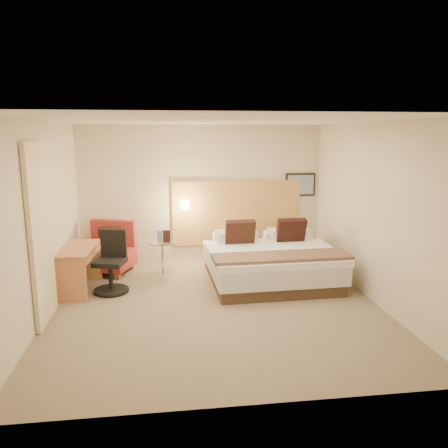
{
  "coord_description": "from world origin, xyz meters",
  "views": [
    {
      "loc": [
        -0.68,
        -6.13,
        2.52
      ],
      "look_at": [
        0.21,
        0.71,
        1.09
      ],
      "focal_mm": 35.0,
      "sensor_mm": 36.0,
      "label": 1
    }
  ],
  "objects": [
    {
      "name": "desk",
      "position": [
        -2.11,
        0.93,
        0.57
      ],
      "size": [
        0.6,
        1.18,
        0.72
      ],
      "color": "#AB6B43",
      "rests_on": "floor"
    },
    {
      "name": "art_frame",
      "position": [
        2.02,
        2.48,
        1.5
      ],
      "size": [
        0.62,
        0.03,
        0.47
      ],
      "primitive_type": "cube",
      "color": "black",
      "rests_on": "wall_back"
    },
    {
      "name": "desk_chair",
      "position": [
        -1.61,
        0.8,
        0.41
      ],
      "size": [
        0.67,
        0.67,
        0.99
      ],
      "color": "black",
      "rests_on": "floor"
    },
    {
      "name": "lounge_chair",
      "position": [
        -1.79,
        1.89,
        0.37
      ],
      "size": [
        1.08,
        1.02,
        0.93
      ],
      "color": "#9F744B",
      "rests_on": "floor"
    },
    {
      "name": "ceiling",
      "position": [
        0.0,
        0.0,
        2.71
      ],
      "size": [
        4.8,
        5.0,
        0.02
      ],
      "primitive_type": "cube",
      "color": "white",
      "rests_on": "floor"
    },
    {
      "name": "bottle_a",
      "position": [
        -0.85,
        1.76,
        0.68
      ],
      "size": [
        0.07,
        0.07,
        0.21
      ],
      "primitive_type": "cylinder",
      "rotation": [
        0.0,
        0.0,
        -0.05
      ],
      "color": "#84B4CD",
      "rests_on": "side_table"
    },
    {
      "name": "curtain",
      "position": [
        -2.36,
        -0.25,
        1.22
      ],
      "size": [
        0.06,
        0.9,
        2.42
      ],
      "primitive_type": "cube",
      "color": "beige",
      "rests_on": "wall_left"
    },
    {
      "name": "wall_right",
      "position": [
        2.41,
        0.0,
        1.35
      ],
      "size": [
        0.02,
        5.0,
        2.7
      ],
      "primitive_type": "cube",
      "color": "beige",
      "rests_on": "floor"
    },
    {
      "name": "wall_left",
      "position": [
        -2.41,
        0.0,
        1.35
      ],
      "size": [
        0.02,
        5.0,
        2.7
      ],
      "primitive_type": "cube",
      "color": "beige",
      "rests_on": "floor"
    },
    {
      "name": "lamp_arm",
      "position": [
        -0.35,
        2.42,
        1.15
      ],
      "size": [
        0.02,
        0.12,
        0.02
      ],
      "primitive_type": "cylinder",
      "rotation": [
        1.57,
        0.0,
        0.0
      ],
      "color": "silver",
      "rests_on": "wall_back"
    },
    {
      "name": "bottle_b",
      "position": [
        -0.82,
        1.81,
        0.68
      ],
      "size": [
        0.07,
        0.07,
        0.21
      ],
      "primitive_type": "cylinder",
      "rotation": [
        0.0,
        0.0,
        -0.05
      ],
      "color": "#79A2BB",
      "rests_on": "side_table"
    },
    {
      "name": "lamp_shade",
      "position": [
        -0.35,
        2.36,
        1.15
      ],
      "size": [
        0.15,
        0.15,
        0.15
      ],
      "primitive_type": "cube",
      "color": "#FFEDC6",
      "rests_on": "wall_back"
    },
    {
      "name": "floor",
      "position": [
        0.0,
        0.0,
        -0.01
      ],
      "size": [
        4.8,
        5.0,
        0.02
      ],
      "primitive_type": "cube",
      "color": "#7A6852",
      "rests_on": "ground"
    },
    {
      "name": "wall_front",
      "position": [
        0.0,
        -2.51,
        1.35
      ],
      "size": [
        4.8,
        0.02,
        2.7
      ],
      "primitive_type": "cube",
      "color": "beige",
      "rests_on": "floor"
    },
    {
      "name": "headboard_panel",
      "position": [
        0.7,
        2.47,
        0.95
      ],
      "size": [
        2.6,
        0.04,
        1.3
      ],
      "primitive_type": "cube",
      "color": "tan",
      "rests_on": "wall_back"
    },
    {
      "name": "art_canvas",
      "position": [
        2.02,
        2.46,
        1.5
      ],
      "size": [
        0.54,
        0.01,
        0.39
      ],
      "primitive_type": "cube",
      "color": "#748CA1",
      "rests_on": "wall_back"
    },
    {
      "name": "bed",
      "position": [
        1.05,
        1.01,
        0.34
      ],
      "size": [
        2.21,
        2.15,
        1.05
      ],
      "color": "#412F20",
      "rests_on": "floor"
    },
    {
      "name": "side_table",
      "position": [
        -0.8,
        1.72,
        0.32
      ],
      "size": [
        0.54,
        0.54,
        0.58
      ],
      "color": "silver",
      "rests_on": "floor"
    },
    {
      "name": "wall_back",
      "position": [
        0.0,
        2.51,
        1.35
      ],
      "size": [
        4.8,
        0.02,
        2.7
      ],
      "primitive_type": "cube",
      "color": "beige",
      "rests_on": "floor"
    },
    {
      "name": "menu_folder",
      "position": [
        -0.71,
        1.68,
        0.69
      ],
      "size": [
        0.14,
        0.06,
        0.23
      ],
      "primitive_type": "cube",
      "rotation": [
        0.0,
        0.0,
        -0.05
      ],
      "color": "#301C14",
      "rests_on": "side_table"
    }
  ]
}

